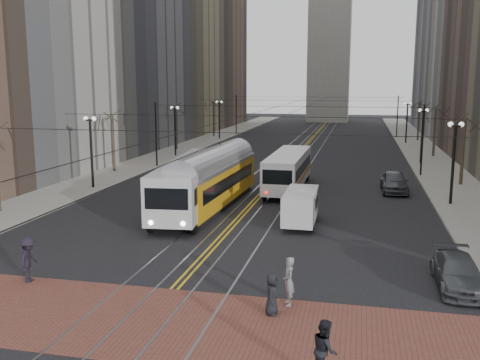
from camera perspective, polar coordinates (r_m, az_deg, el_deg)
The scene contains 22 objects.
ground at distance 23.75m, azimuth -6.24°, elevation -10.66°, with size 260.00×260.00×0.00m, color black.
sidewalk_left at distance 70.12m, azimuth -5.98°, elevation 3.34°, with size 5.00×140.00×0.15m, color gray.
sidewalk_right at distance 66.92m, azimuth 19.19°, elevation 2.50°, with size 5.00×140.00×0.15m, color gray.
crosswalk_band at distance 20.30m, azimuth -10.01°, elevation -14.50°, with size 25.00×6.00×0.01m, color brown.
streetcar_rails at distance 66.89m, azimuth 6.31°, elevation 2.94°, with size 4.80×130.00×0.02m, color gray.
centre_lines at distance 66.89m, azimuth 6.31°, elevation 2.94°, with size 0.42×130.00×0.01m, color gold.
building_left_mid at distance 75.05m, azimuth -13.92°, elevation 16.51°, with size 16.00×20.00×34.00m, color slate.
building_left_far at distance 112.46m, azimuth -4.53°, elevation 16.12°, with size 16.00×20.00×40.00m, color brown.
building_right_far at distance 109.10m, azimuth 23.09°, elevation 15.54°, with size 16.00×20.00×40.00m, color slate.
lamp_posts at distance 50.55m, azimuth 4.29°, elevation 3.81°, with size 27.60×57.20×5.60m.
street_trees at distance 56.95m, azimuth 5.26°, elevation 4.52°, with size 31.68×53.28×5.60m.
trolley_wires at distance 56.45m, azimuth 5.22°, elevation 5.46°, with size 25.96×120.00×6.60m.
transit_bus at distance 35.89m, azimuth -5.09°, elevation -0.63°, with size 2.83×13.58×3.39m, color beige.
streetcar at distance 37.14m, azimuth -2.84°, elevation -0.39°, with size 2.52×13.55×3.19m, color orange.
rear_bus at distance 43.14m, azimuth 5.17°, elevation 0.91°, with size 2.47×11.34×2.96m, color white.
cargo_van at distance 32.46m, azimuth 6.49°, elevation -3.00°, with size 1.82×4.72×2.09m, color silver.
sedan_grey at distance 43.75m, azimuth 16.13°, elevation -0.18°, with size 1.96×4.87×1.66m, color #43464B.
sedan_parked at distance 24.46m, azimuth 22.24°, elevation -9.12°, with size 1.84×4.54×1.32m, color #414549.
pedestrian_a at distance 20.19m, azimuth 3.42°, elevation -12.06°, with size 0.76×0.50×1.56m, color black.
pedestrian_b at distance 20.99m, azimuth 5.21°, elevation -10.70°, with size 0.69×0.46×1.90m, color slate.
pedestrian_c at distance 16.31m, azimuth 9.04°, elevation -17.40°, with size 0.88×0.68×1.81m, color black.
pedestrian_d at distance 24.93m, azimuth -21.61°, elevation -7.90°, with size 1.26×0.73×1.96m, color black.
Camera 1 is at (7.32, -20.95, 8.45)m, focal length 40.00 mm.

